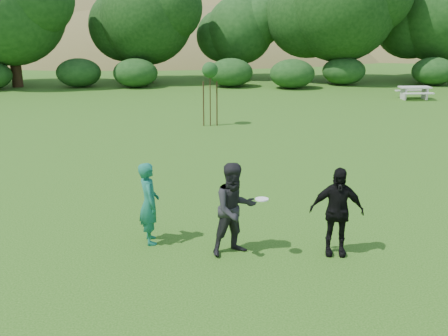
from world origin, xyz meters
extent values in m
plane|color=#19470C|center=(0.00, 0.00, 0.00)|extent=(120.00, 120.00, 0.00)
imported|color=#166650|center=(-1.74, 1.13, 0.91)|extent=(0.57, 0.74, 1.82)
imported|color=black|center=(0.06, 0.48, 0.98)|extent=(1.17, 1.05, 1.97)
imported|color=black|center=(2.14, 0.33, 0.94)|extent=(1.16, 0.61, 1.88)
cylinder|color=white|center=(0.58, 0.23, 1.28)|extent=(0.27, 0.27, 0.04)
cylinder|color=#3E2B18|center=(0.02, 13.22, 1.25)|extent=(0.05, 0.05, 2.50)
sphere|color=#1C4A1A|center=(0.02, 13.22, 2.50)|extent=(0.70, 0.70, 0.70)
cylinder|color=#392816|center=(-0.28, 13.22, 1.00)|extent=(0.06, 0.06, 2.00)
cylinder|color=#392816|center=(0.32, 13.22, 1.00)|extent=(0.06, 0.06, 2.00)
cube|color=beige|center=(12.43, 19.92, 0.72)|extent=(1.80, 0.75, 0.08)
cube|color=#AEABA2|center=(11.78, 19.92, 0.34)|extent=(0.10, 0.70, 0.68)
cube|color=#B4B1A8|center=(13.08, 19.92, 0.34)|extent=(0.10, 0.70, 0.68)
cube|color=silver|center=(12.43, 19.32, 0.44)|extent=(1.80, 0.28, 0.06)
cube|color=beige|center=(12.43, 20.52, 0.44)|extent=(1.80, 0.28, 0.06)
ellipsoid|color=olive|center=(-25.00, 70.00, -12.10)|extent=(110.00, 70.00, 44.00)
ellipsoid|color=olive|center=(20.00, 72.00, -14.30)|extent=(100.00, 64.00, 52.00)
ellipsoid|color=olive|center=(-5.00, 58.00, -7.70)|extent=(80.00, 50.00, 28.00)
ellipsoid|color=olive|center=(30.00, 60.00, -6.60)|extent=(60.00, 44.00, 24.00)
cylinder|color=#3A2616|center=(-13.00, 27.00, 1.57)|extent=(0.73, 0.73, 3.15)
sphere|color=#194214|center=(-13.00, 27.00, 5.23)|extent=(7.54, 7.54, 7.54)
cylinder|color=#3A2616|center=(-4.00, 29.00, 1.40)|extent=(0.68, 0.68, 2.80)
sphere|color=#194214|center=(-4.00, 29.00, 4.66)|extent=(6.73, 6.73, 6.73)
cylinder|color=#3A2616|center=(3.00, 31.00, 1.14)|extent=(0.60, 0.60, 2.27)
sphere|color=#194214|center=(3.00, 31.00, 3.71)|extent=(5.22, 5.22, 5.22)
cylinder|color=#3A2616|center=(10.00, 28.00, 1.66)|extent=(0.76, 0.76, 3.32)
sphere|color=#194214|center=(10.00, 28.00, 5.56)|extent=(8.12, 8.12, 8.12)
cylinder|color=#3A2616|center=(18.00, 29.00, 1.49)|extent=(0.71, 0.71, 2.97)
sphere|color=#194214|center=(18.00, 29.00, 4.96)|extent=(7.19, 7.19, 7.19)
camera|label=1|loc=(-0.76, -9.01, 4.78)|focal=40.00mm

